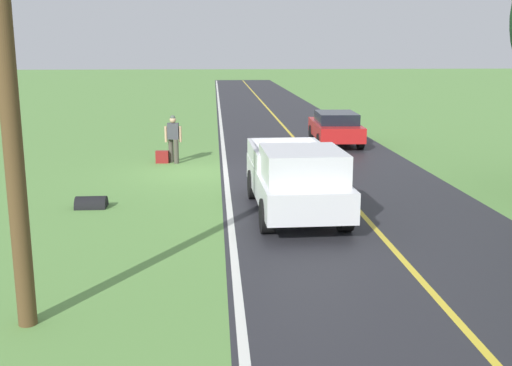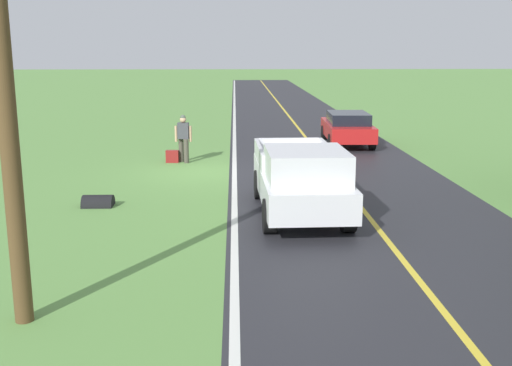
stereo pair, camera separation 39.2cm
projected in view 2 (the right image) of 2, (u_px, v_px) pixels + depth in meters
name	position (u px, v px, depth m)	size (l,w,h in m)	color
ground_plane	(206.00, 172.00, 20.84)	(200.00, 200.00, 0.00)	#609347
road_surface	(333.00, 171.00, 20.99)	(7.06, 120.00, 0.00)	#28282D
lane_edge_line	(234.00, 172.00, 20.87)	(0.16, 117.60, 0.00)	silver
lane_centre_line	(333.00, 171.00, 20.99)	(0.14, 117.60, 0.00)	gold
hitchhiker_walking	(183.00, 136.00, 22.47)	(0.62, 0.52, 1.75)	#4C473D
suitcase_carried	(172.00, 156.00, 22.57)	(0.20, 0.46, 0.45)	maroon
pickup_truck_passing	(301.00, 178.00, 15.27)	(2.21, 5.45, 1.82)	silver
sedan_near_oncoming	(347.00, 127.00, 26.60)	(2.06, 4.47, 1.41)	red
utility_pole_roadside	(2.00, 64.00, 8.69)	(0.28, 0.28, 7.81)	brown
drainage_culvert	(98.00, 206.00, 16.42)	(0.60, 0.60, 0.80)	black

